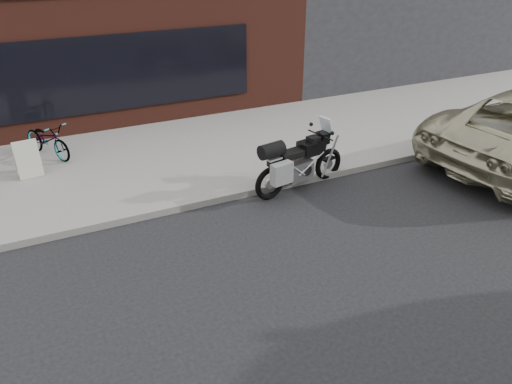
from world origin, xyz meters
name	(u,v)px	position (x,y,z in m)	size (l,w,h in m)	color
ground	(313,328)	(0.00, 0.00, 0.00)	(120.00, 120.00, 0.00)	black
near_sidewalk	(171,151)	(0.00, 7.00, 0.07)	(44.00, 6.00, 0.15)	gray
storefront	(47,26)	(-2.00, 13.98, 2.25)	(14.00, 10.07, 4.50)	#58261C
motorcycle	(296,163)	(1.85, 3.85, 0.66)	(2.39, 1.05, 1.52)	black
bicycle_front	(47,139)	(-2.83, 7.77, 0.58)	(0.58, 1.65, 0.87)	gray
sandwich_sign	(27,158)	(-3.34, 6.85, 0.56)	(0.57, 0.53, 0.82)	beige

